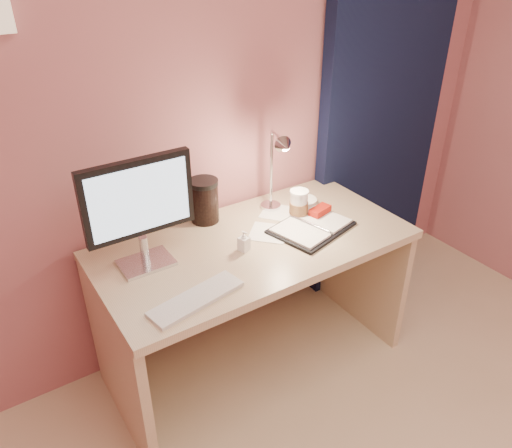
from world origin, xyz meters
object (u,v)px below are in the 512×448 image
monitor (138,205)px  lotion_bottle (244,241)px  bowl (304,203)px  desk_lamp (289,164)px  desk (246,274)px  keyboard (196,299)px  coffee_cup (299,205)px  dark_jar (204,203)px  planner (312,225)px  product_box (206,203)px

monitor → lotion_bottle: bearing=-18.2°
lotion_bottle → bowl: bearing=20.9°
desk_lamp → desk: bearing=-155.9°
keyboard → coffee_cup: 0.76m
monitor → desk: bearing=-2.4°
desk_lamp → bowl: bearing=27.6°
monitor → lotion_bottle: size_ratio=5.03×
desk → dark_jar: bearing=114.0°
monitor → coffee_cup: monitor is taller
desk → coffee_cup: 0.41m
planner → coffee_cup: (0.00, 0.11, 0.05)m
monitor → lotion_bottle: 0.48m
desk → bowl: bowl is taller
coffee_cup → lotion_bottle: coffee_cup is taller
planner → product_box: bearing=120.5°
dark_jar → product_box: 0.04m
lotion_bottle → desk_lamp: desk_lamp is taller
planner → coffee_cup: bearing=73.1°
bowl → lotion_bottle: size_ratio=1.41×
lotion_bottle → desk: bearing=55.0°
desk → desk_lamp: desk_lamp is taller
monitor → product_box: (0.40, 0.22, -0.21)m
coffee_cup → desk_lamp: (-0.02, 0.05, 0.20)m
product_box → coffee_cup: bearing=-13.1°
lotion_bottle → keyboard: bearing=-149.7°
desk → bowl: size_ratio=10.66×
coffee_cup → dark_jar: (-0.38, 0.22, 0.03)m
bowl → lotion_bottle: (-0.46, -0.18, 0.03)m
keyboard → monitor: bearing=91.2°
keyboard → planner: planner is taller
desk → coffee_cup: coffee_cup is taller
desk → desk_lamp: size_ratio=3.28×
desk → bowl: (0.38, 0.07, 0.25)m
keyboard → bowl: size_ratio=2.89×
coffee_cup → bowl: bearing=40.4°
bowl → product_box: size_ratio=0.87×
keyboard → bowl: bearing=14.6°
bowl → dark_jar: size_ratio=0.70×
desk_lamp → dark_jar: bearing=170.3°
bowl → product_box: (-0.46, 0.17, 0.05)m
monitor → dark_jar: size_ratio=2.51×
planner → lotion_bottle: bearing=163.3°
desk_lamp → monitor: bearing=-162.8°
product_box → desk_lamp: desk_lamp is taller
monitor → dark_jar: (0.38, 0.19, -0.19)m
bowl → lotion_bottle: bearing=-159.1°
dark_jar → product_box: bearing=53.6°
lotion_bottle → dark_jar: size_ratio=0.50×
dark_jar → monitor: bearing=-153.1°
bowl → product_box: product_box is taller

